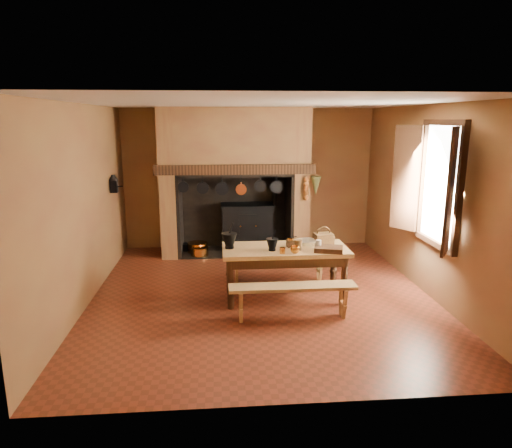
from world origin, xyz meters
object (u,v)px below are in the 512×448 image
at_px(coffee_grinder, 291,243).
at_px(wicker_basket, 323,238).
at_px(bench_front, 292,294).
at_px(mixing_bowl, 306,242).
at_px(work_table, 285,256).
at_px(iron_range, 248,226).

height_order(coffee_grinder, wicker_basket, wicker_basket).
distance_m(bench_front, mixing_bowl, 1.01).
bearing_deg(wicker_basket, work_table, -171.56).
relative_size(mixing_bowl, wicker_basket, 0.99).
bearing_deg(bench_front, work_table, 90.00).
relative_size(iron_range, bench_front, 0.96).
bearing_deg(coffee_grinder, work_table, -170.83).
bearing_deg(iron_range, coffee_grinder, -80.28).
relative_size(iron_range, mixing_bowl, 5.40).
bearing_deg(coffee_grinder, iron_range, 91.91).
bearing_deg(work_table, coffee_grinder, 16.98).
relative_size(work_table, coffee_grinder, 11.03).
relative_size(iron_range, wicker_basket, 5.36).
distance_m(work_table, coffee_grinder, 0.20).
bearing_deg(work_table, bench_front, -90.00).
relative_size(bench_front, wicker_basket, 5.60).
height_order(bench_front, coffee_grinder, coffee_grinder).
relative_size(work_table, bench_front, 1.08).
height_order(work_table, bench_front, work_table).
bearing_deg(bench_front, coffee_grinder, 83.40).
distance_m(mixing_bowl, wicker_basket, 0.27).
relative_size(coffee_grinder, mixing_bowl, 0.55).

